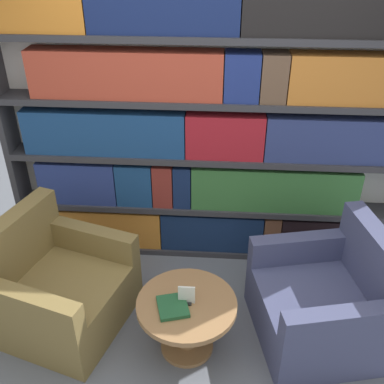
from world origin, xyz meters
The scene contains 7 objects.
ground_plane centered at (0.00, 0.00, 0.00)m, with size 14.00×14.00×0.00m, color slate.
bookshelf centered at (-0.03, 1.22, 1.18)m, with size 3.35×0.30×2.39m.
armchair_left centered at (-1.07, 0.26, 0.29)m, with size 1.06×1.08×0.86m.
armchair_right centered at (0.88, 0.26, 0.29)m, with size 1.01×1.03×0.86m.
coffee_table centered at (-0.09, 0.06, 0.32)m, with size 0.68×0.68×0.44m.
table_sign centered at (-0.09, 0.06, 0.50)m, with size 0.11×0.06×0.14m.
stray_book centered at (-0.18, 0.00, 0.45)m, with size 0.25×0.26×0.03m.
Camera 1 is at (0.10, -2.11, 2.65)m, focal length 42.00 mm.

